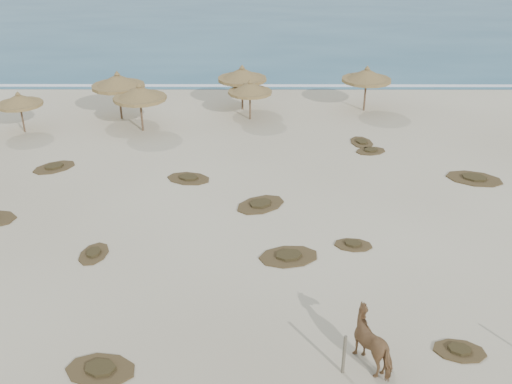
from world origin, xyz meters
TOP-DOWN VIEW (x-y plane):
  - ground at (0.00, 0.00)m, footprint 160.00×160.00m
  - foam_line at (0.00, 26.00)m, footprint 70.00×0.60m
  - palapa_0 at (-12.96, 15.97)m, footprint 3.29×3.29m
  - palapa_1 at (-7.52, 18.42)m, footprint 4.23×4.23m
  - palapa_2 at (-5.74, 16.21)m, footprint 4.27×4.27m
  - palapa_3 at (0.32, 20.35)m, footprint 4.21×4.21m
  - palapa_4 at (0.87, 18.33)m, footprint 3.11×3.11m
  - palapa_5 at (8.57, 20.14)m, footprint 4.00×4.00m
  - horse at (4.85, -3.82)m, footprint 1.75×2.13m
  - fence_post_near at (3.89, -4.23)m, footprint 0.12×0.12m
  - scrub_2 at (-5.15, 2.16)m, footprint 1.31×1.81m
  - scrub_3 at (1.49, 6.35)m, footprint 2.94×2.75m
  - scrub_4 at (5.26, 2.85)m, footprint 1.68×1.21m
  - scrub_5 at (12.36, 9.20)m, footprint 3.24×2.63m
  - scrub_6 at (-9.41, 10.53)m, footprint 2.68×2.56m
  - scrub_7 at (7.45, 14.14)m, footprint 1.52×2.10m
  - scrub_9 at (2.59, 1.98)m, footprint 2.68×2.03m
  - scrub_10 at (7.75, 12.84)m, footprint 2.02×1.62m
  - scrub_11 at (-3.32, -4.19)m, footprint 2.32×1.67m
  - scrub_12 at (7.64, -3.35)m, footprint 1.80×1.33m
  - scrub_13 at (-2.15, 9.18)m, footprint 2.56×2.01m

SIDE VIEW (x-z plane):
  - ground at x=0.00m, z-range 0.00..0.00m
  - foam_line at x=0.00m, z-range 0.00..0.01m
  - scrub_2 at x=-5.15m, z-range -0.03..0.13m
  - scrub_4 at x=5.26m, z-range -0.03..0.13m
  - scrub_13 at x=-2.15m, z-range -0.03..0.13m
  - scrub_3 at x=1.49m, z-range -0.03..0.13m
  - scrub_5 at x=12.36m, z-range -0.03..0.13m
  - scrub_9 at x=2.59m, z-range -0.03..0.13m
  - scrub_12 at x=7.64m, z-range -0.03..0.13m
  - scrub_6 at x=-9.41m, z-range -0.03..0.13m
  - scrub_7 at x=7.45m, z-range -0.03..0.13m
  - scrub_10 at x=7.75m, z-range -0.03..0.13m
  - scrub_11 at x=-3.32m, z-range -0.03..0.13m
  - fence_post_near at x=3.89m, z-range 0.00..1.37m
  - horse at x=4.85m, z-range 0.00..1.65m
  - palapa_0 at x=-12.96m, z-range 0.71..3.26m
  - palapa_4 at x=0.87m, z-range 0.73..3.37m
  - palapa_2 at x=-5.74m, z-range 0.83..3.85m
  - palapa_3 at x=0.32m, z-range 0.85..3.91m
  - palapa_5 at x=8.57m, z-range 0.85..3.92m
  - palapa_1 at x=-7.52m, z-range 0.87..4.02m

